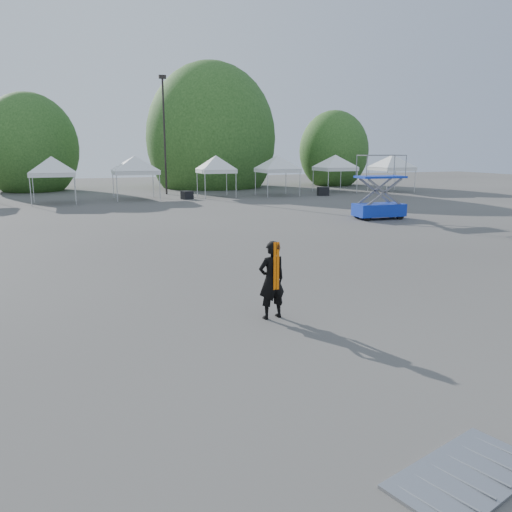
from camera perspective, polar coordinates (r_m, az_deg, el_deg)
name	(u,v)px	position (r m, az deg, el deg)	size (l,w,h in m)	color
ground	(280,301)	(12.81, 2.75, -5.14)	(120.00, 120.00, 0.00)	#474442
light_pole_east	(164,128)	(43.98, -10.45, 14.14)	(0.60, 0.25, 9.80)	black
tree_mid_w	(30,148)	(51.34, -24.43, 11.18)	(4.16, 4.16, 6.33)	#382314
tree_mid_e	(211,139)	(52.12, -5.14, 13.19)	(5.12, 5.12, 7.79)	#382314
tree_far_e	(334,151)	(55.20, 8.87, 11.77)	(3.84, 3.84, 5.84)	#382314
tent_d	(51,160)	(38.35, -22.35, 10.10)	(4.32, 4.32, 3.88)	silver
tent_e	(135,159)	(39.89, -13.70, 10.70)	(4.72, 4.72, 3.88)	silver
tent_f	(216,159)	(40.84, -4.61, 11.02)	(3.87, 3.87, 3.88)	silver
tent_g	(277,158)	(42.06, 2.46, 11.07)	(4.30, 4.30, 3.88)	silver
tent_h	(335,158)	(46.00, 9.07, 11.02)	(4.37, 4.37, 3.88)	silver
tent_extra_8	(392,158)	(47.39, 15.33, 10.78)	(4.44, 4.44, 3.88)	silver
man	(272,280)	(11.28, 1.81, -2.74)	(0.71, 0.52, 1.80)	black
scissor_lift	(380,187)	(28.51, 13.98, 7.66)	(2.79, 1.51, 3.50)	#0C29A4
barrier_left	(466,475)	(6.88, 22.89, -22.04)	(2.19, 1.52, 0.06)	#96999E
crate_mid	(187,195)	(39.37, -7.89, 6.91)	(0.81, 0.63, 0.63)	black
crate_east	(323,191)	(42.49, 7.67, 7.33)	(0.90, 0.70, 0.70)	black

